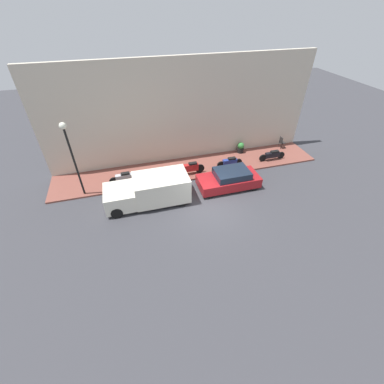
# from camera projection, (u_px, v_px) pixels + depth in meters

# --- Properties ---
(ground_plane) EXTENTS (60.00, 60.00, 0.00)m
(ground_plane) POSITION_uv_depth(u_px,v_px,m) (210.00, 208.00, 15.50)
(ground_plane) COLOR #38383D
(sidewalk) EXTENTS (3.00, 19.26, 0.11)m
(sidewalk) POSITION_uv_depth(u_px,v_px,m) (190.00, 168.00, 18.95)
(sidewalk) COLOR brown
(sidewalk) RESTS_ON ground_plane
(building_facade) EXTENTS (0.30, 19.26, 7.28)m
(building_facade) POSITION_uv_depth(u_px,v_px,m) (183.00, 113.00, 18.01)
(building_facade) COLOR beige
(building_facade) RESTS_ON ground_plane
(parked_car) EXTENTS (1.79, 4.01, 1.26)m
(parked_car) POSITION_uv_depth(u_px,v_px,m) (229.00, 179.00, 16.84)
(parked_car) COLOR maroon
(parked_car) RESTS_ON ground_plane
(delivery_van) EXTENTS (2.07, 5.01, 1.73)m
(delivery_van) POSITION_uv_depth(u_px,v_px,m) (149.00, 190.00, 15.45)
(delivery_van) COLOR silver
(delivery_van) RESTS_ON ground_plane
(scooter_silver) EXTENTS (0.30, 1.93, 0.90)m
(scooter_silver) POSITION_uv_depth(u_px,v_px,m) (124.00, 178.00, 16.93)
(scooter_silver) COLOR #B7B7BF
(scooter_silver) RESTS_ON sidewalk
(motorcycle_black) EXTENTS (0.30, 2.12, 0.75)m
(motorcycle_black) POSITION_uv_depth(u_px,v_px,m) (272.00, 155.00, 19.52)
(motorcycle_black) COLOR black
(motorcycle_black) RESTS_ON sidewalk
(motorcycle_red) EXTENTS (0.30, 1.97, 0.88)m
(motorcycle_red) POSITION_uv_depth(u_px,v_px,m) (191.00, 168.00, 17.97)
(motorcycle_red) COLOR #B21E1E
(motorcycle_red) RESTS_ON sidewalk
(motorcycle_blue) EXTENTS (0.30, 1.94, 0.74)m
(motorcycle_blue) POSITION_uv_depth(u_px,v_px,m) (230.00, 162.00, 18.75)
(motorcycle_blue) COLOR navy
(motorcycle_blue) RESTS_ON sidewalk
(streetlamp) EXTENTS (0.38, 0.38, 4.78)m
(streetlamp) POSITION_uv_depth(u_px,v_px,m) (70.00, 147.00, 14.40)
(streetlamp) COLOR black
(streetlamp) RESTS_ON sidewalk
(potted_plant) EXTENTS (0.51, 0.51, 0.84)m
(potted_plant) POSITION_uv_depth(u_px,v_px,m) (241.00, 148.00, 20.46)
(potted_plant) COLOR black
(potted_plant) RESTS_ON sidewalk
(cafe_chair) EXTENTS (0.40, 0.40, 0.96)m
(cafe_chair) POSITION_uv_depth(u_px,v_px,m) (282.00, 142.00, 20.97)
(cafe_chair) COLOR #262626
(cafe_chair) RESTS_ON sidewalk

